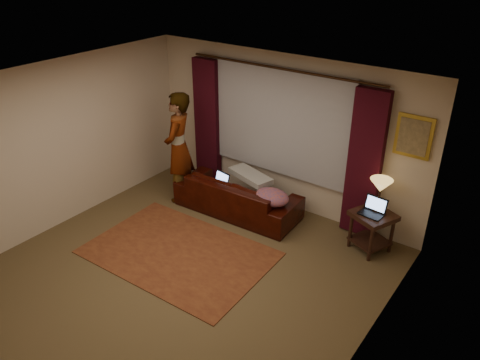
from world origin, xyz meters
name	(u,v)px	position (x,y,z in m)	size (l,w,h in m)	color
floor	(183,274)	(0.00, 0.00, -0.01)	(5.00, 5.00, 0.01)	brown
ceiling	(170,92)	(0.00, 0.00, 2.60)	(5.00, 5.00, 0.02)	silver
wall_back	(282,133)	(0.00, 2.50, 1.30)	(5.00, 0.02, 2.60)	beige
wall_left	(58,146)	(-2.50, 0.00, 1.30)	(0.02, 5.00, 2.60)	beige
wall_right	(365,265)	(2.50, 0.00, 1.30)	(0.02, 5.00, 2.60)	beige
sheer_curtain	(280,122)	(0.00, 2.44, 1.50)	(2.50, 0.05, 1.80)	#A1A1A9
drape_left	(207,123)	(-1.50, 2.39, 1.18)	(0.50, 0.14, 2.30)	#340812
drape_right	(365,165)	(1.50, 2.39, 1.18)	(0.50, 0.14, 2.30)	#340812
curtain_rod	(281,69)	(0.00, 2.39, 2.38)	(0.04, 0.04, 3.40)	#301D0F
picture_frame	(414,136)	(2.10, 2.47, 1.75)	(0.50, 0.04, 0.60)	gold
sofa	(237,189)	(-0.39, 1.79, 0.43)	(2.12, 0.92, 0.86)	black
throw_blanket	(251,163)	(-0.27, 2.00, 0.86)	(0.81, 0.32, 0.10)	#9A9992
clothing_pile	(272,198)	(0.34, 1.72, 0.55)	(0.57, 0.43, 0.24)	#804759
laptop_sofa	(217,181)	(-0.71, 1.66, 0.54)	(0.31, 0.34, 0.23)	black
area_rug	(179,253)	(-0.38, 0.32, 0.01)	(2.65, 1.77, 0.01)	brown
end_table	(371,231)	(1.84, 2.08, 0.31)	(0.54, 0.54, 0.62)	black
tiffany_lamp	(379,195)	(1.85, 2.18, 0.88)	(0.32, 0.32, 0.52)	olive
laptop_table	(372,207)	(1.82, 2.03, 0.74)	(0.33, 0.36, 0.24)	black
person	(179,148)	(-1.48, 1.59, 0.97)	(0.57, 0.57, 1.94)	#9A9992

